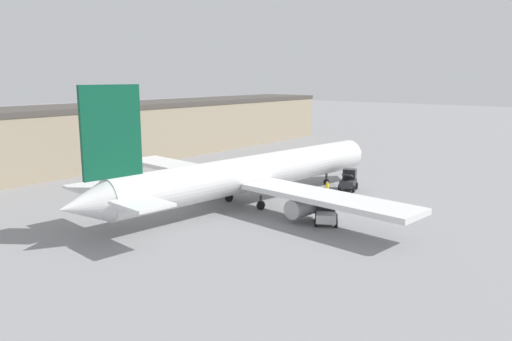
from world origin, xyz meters
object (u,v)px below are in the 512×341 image
Objects in this scene: baggage_tug at (326,212)px; belt_loader_truck at (349,180)px; airplane at (248,174)px; ground_crew_worker at (327,188)px.

baggage_tug is 14.33m from belt_loader_truck.
ground_crew_worker is at bearing -21.23° from airplane.
ground_crew_worker is 10.81m from baggage_tug.
airplane is at bearing 47.02° from ground_crew_worker.
airplane is 9.97m from ground_crew_worker.
ground_crew_worker is 0.54× the size of belt_loader_truck.
ground_crew_worker is 0.48× the size of baggage_tug.
belt_loader_truck is at bearing -112.43° from ground_crew_worker.
ground_crew_worker is at bearing 0.13° from baggage_tug.
airplane is 13.79m from belt_loader_truck.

